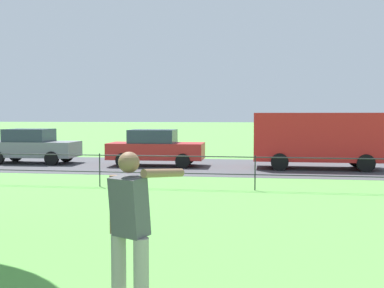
{
  "coord_description": "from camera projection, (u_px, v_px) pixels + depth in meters",
  "views": [
    {
      "loc": [
        0.33,
        0.22,
        2.13
      ],
      "look_at": [
        -1.11,
        9.39,
        1.58
      ],
      "focal_mm": 44.67,
      "sensor_mm": 36.0,
      "label": 1
    }
  ],
  "objects": [
    {
      "name": "street_strip",
      "position": [
        259.0,
        167.0,
        19.69
      ],
      "size": [
        80.0,
        6.86,
        0.01
      ],
      "primitive_type": "cube",
      "color": "#424247",
      "rests_on": "ground"
    },
    {
      "name": "person_thrower",
      "position": [
        130.0,
        230.0,
        4.93
      ],
      "size": [
        0.75,
        0.69,
        1.76
      ],
      "color": "gray",
      "rests_on": "ground"
    },
    {
      "name": "car_red_center",
      "position": [
        156.0,
        148.0,
        20.2
      ],
      "size": [
        4.06,
        1.93,
        1.54
      ],
      "color": "red",
      "rests_on": "ground"
    },
    {
      "name": "car_grey_far_right",
      "position": [
        32.0,
        146.0,
        21.32
      ],
      "size": [
        4.05,
        1.9,
        1.54
      ],
      "color": "slate",
      "rests_on": "ground"
    },
    {
      "name": "panel_van_left",
      "position": [
        318.0,
        137.0,
        19.1
      ],
      "size": [
        5.01,
        2.12,
        2.24
      ],
      "color": "red",
      "rests_on": "ground"
    },
    {
      "name": "park_fence",
      "position": [
        255.0,
        167.0,
        13.59
      ],
      "size": [
        37.06,
        0.04,
        1.0
      ],
      "color": "#232328",
      "rests_on": "ground"
    }
  ]
}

